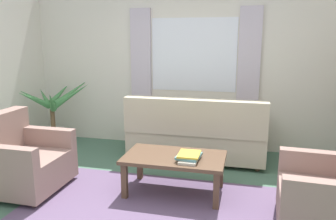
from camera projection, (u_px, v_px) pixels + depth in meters
ground_plane at (154, 215)px, 3.26m from camera, size 6.24×6.24×0.00m
wall_back at (194, 65)px, 5.12m from camera, size 5.32×0.12×2.60m
window_with_curtains at (193, 55)px, 5.01m from camera, size 1.98×0.07×1.40m
area_rug at (154, 214)px, 3.26m from camera, size 2.79×1.79×0.01m
couch at (196, 134)px, 4.68m from camera, size 1.90×0.82×0.92m
armchair_left at (21, 160)px, 3.74m from camera, size 0.83×0.85×0.88m
armchair_right at (335, 197)px, 2.86m from camera, size 0.87×0.88×0.88m
coffee_table at (174, 161)px, 3.64m from camera, size 1.10×0.64×0.44m
book_stack_on_table at (189, 157)px, 3.50m from camera, size 0.26×0.34×0.08m
potted_plant at (54, 116)px, 5.28m from camera, size 1.11×1.16×1.06m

